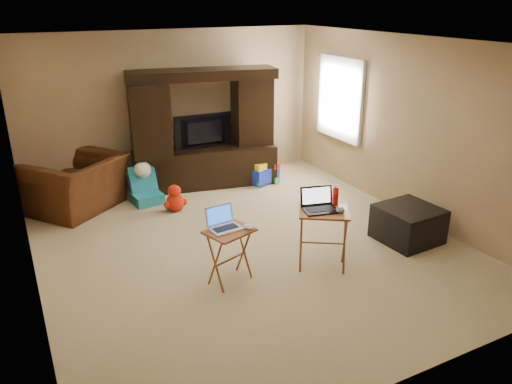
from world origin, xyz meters
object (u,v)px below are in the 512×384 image
mouse_right (340,210)px  water_bottle (335,196)px  entertainment_center (204,129)px  mouse_left (248,227)px  ottoman (408,224)px  laptop_right (321,201)px  tray_table_right (323,239)px  tray_table_left (230,256)px  laptop_left (225,219)px  plush_toy (175,198)px  push_toy (264,172)px  television (205,132)px  recliner (77,184)px  child_rocker (146,186)px

mouse_right → water_bottle: water_bottle is taller
entertainment_center → mouse_left: size_ratio=18.31×
ottoman → water_bottle: size_ratio=3.18×
laptop_right → mouse_left: (-0.85, 0.12, -0.19)m
tray_table_right → ottoman: bearing=36.2°
water_bottle → ottoman: bearing=-0.0°
tray_table_left → laptop_left: bearing=116.9°
plush_toy → laptop_left: 2.21m
tray_table_left → laptop_left: laptop_left is taller
laptop_right → mouse_left: 0.88m
tray_table_left → mouse_left: 0.40m
push_toy → laptop_left: 3.22m
television → tray_table_right: (0.17, -3.15, -0.56)m
laptop_left → mouse_left: 0.26m
television → recliner: television is taller
tray_table_left → laptop_right: 1.18m
ottoman → tray_table_left: size_ratio=1.12×
ottoman → tray_table_left: bearing=177.0°
entertainment_center → child_rocker: entertainment_center is taller
television → ottoman: bearing=118.8°
tray_table_left → mouse_left: size_ratio=4.92×
plush_toy → entertainment_center: bearing=45.0°
plush_toy → push_toy: plush_toy is taller
child_rocker → laptop_right: 3.15m
laptop_left → laptop_right: laptop_right is taller
tray_table_left → tray_table_right: tray_table_right is taller
entertainment_center → child_rocker: size_ratio=4.16×
tray_table_left → laptop_left: size_ratio=1.91×
plush_toy → tray_table_left: 2.17m
laptop_left → water_bottle: bearing=-13.4°
mouse_right → water_bottle: bearing=70.7°
tray_table_right → television: bearing=126.1°
laptop_right → recliner: bearing=139.1°
ottoman → mouse_left: mouse_left is taller
child_rocker → recliner: bearing=160.9°
recliner → television: bearing=144.5°
recliner → child_rocker: 0.99m
laptop_left → mouse_right: 1.29m
entertainment_center → plush_toy: 1.38m
ottoman → television: bearing=117.0°
entertainment_center → water_bottle: 3.14m
ottoman → water_bottle: 1.34m
entertainment_center → tray_table_right: entertainment_center is taller
mouse_left → water_bottle: size_ratio=0.57×
push_toy → laptop_left: bearing=-144.3°
recliner → tray_table_left: (1.16, -2.86, -0.08)m
recliner → tray_table_right: size_ratio=1.70×
tray_table_right → laptop_left: (-1.11, 0.24, 0.39)m
tray_table_left → laptop_right: laptop_right is taller
plush_toy → water_bottle: 2.66m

